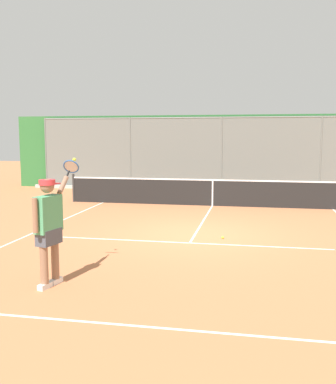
# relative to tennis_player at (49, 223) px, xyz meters

# --- Properties ---
(ground_plane) EXTENTS (60.00, 60.00, 0.00)m
(ground_plane) POSITION_rel_tennis_player_xyz_m (-1.86, -4.30, -1.07)
(ground_plane) COLOR #B76B42
(court_line_markings) EXTENTS (8.34, 10.39, 0.01)m
(court_line_markings) POSITION_rel_tennis_player_xyz_m (-1.86, -3.12, -1.07)
(court_line_markings) COLOR white
(court_line_markings) RESTS_ON ground
(fence_backdrop) EXTENTS (20.09, 1.37, 3.46)m
(fence_backdrop) POSITION_rel_tennis_player_xyz_m (-1.86, -14.05, 0.64)
(fence_backdrop) COLOR slate
(fence_backdrop) RESTS_ON ground
(tennis_net) EXTENTS (10.71, 0.09, 1.07)m
(tennis_net) POSITION_rel_tennis_player_xyz_m (-1.86, -9.10, -0.58)
(tennis_net) COLOR #2D2D2D
(tennis_net) RESTS_ON ground
(tennis_player) EXTENTS (0.34, 1.48, 2.09)m
(tennis_player) POSITION_rel_tennis_player_xyz_m (0.00, 0.00, 0.00)
(tennis_player) COLOR silver
(tennis_player) RESTS_ON ground
(tennis_ball_by_sideline) EXTENTS (0.07, 0.07, 0.07)m
(tennis_ball_by_sideline) POSITION_rel_tennis_player_xyz_m (-2.59, -3.99, -1.04)
(tennis_ball_by_sideline) COLOR #CCDB33
(tennis_ball_by_sideline) RESTS_ON ground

